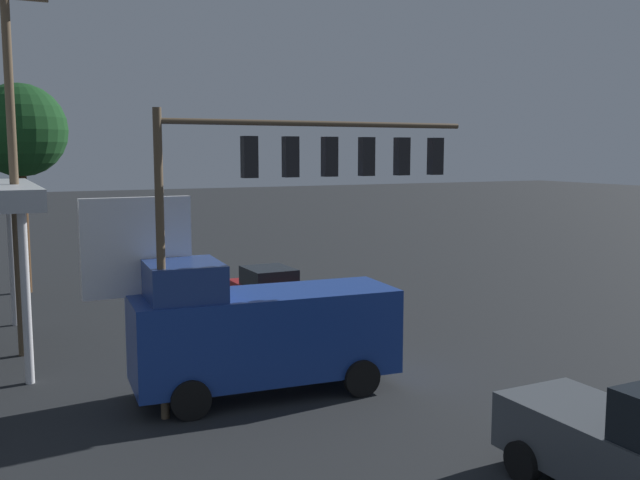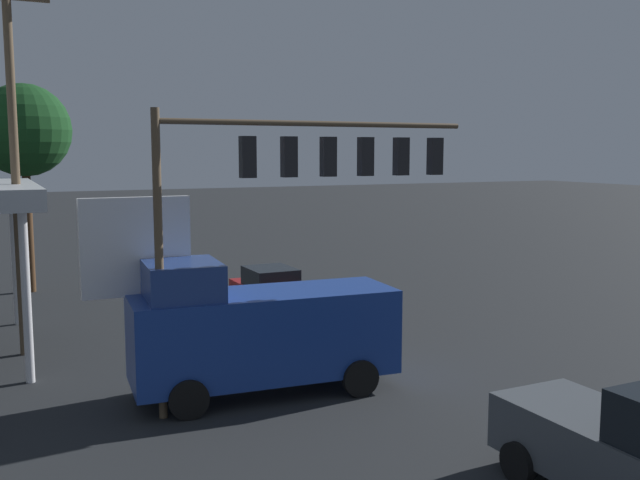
{
  "view_description": "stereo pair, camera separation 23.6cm",
  "coord_description": "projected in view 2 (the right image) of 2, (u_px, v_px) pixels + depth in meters",
  "views": [
    {
      "loc": [
        9.15,
        16.85,
        6.29
      ],
      "look_at": [
        0.0,
        -2.0,
        3.66
      ],
      "focal_mm": 40.0,
      "sensor_mm": 36.0,
      "label": 1
    },
    {
      "loc": [
        8.94,
        16.96,
        6.29
      ],
      "look_at": [
        0.0,
        -2.0,
        3.66
      ],
      "focal_mm": 40.0,
      "sensor_mm": 36.0,
      "label": 2
    }
  ],
  "objects": [
    {
      "name": "pickup_parked",
      "position": [
        639.0,
        454.0,
        12.25
      ],
      "size": [
        2.35,
        5.24,
        2.4
      ],
      "rotation": [
        0.0,
        0.0,
        1.59
      ],
      "color": "#474C51",
      "rests_on": "ground"
    },
    {
      "name": "traffic_signal_assembly",
      "position": [
        303.0,
        176.0,
        17.77
      ],
      "size": [
        8.37,
        0.43,
        7.26
      ],
      "color": "brown",
      "rests_on": "ground"
    },
    {
      "name": "street_tree",
      "position": [
        24.0,
        131.0,
        31.11
      ],
      "size": [
        4.05,
        4.05,
        9.22
      ],
      "color": "#4C331E",
      "rests_on": "ground"
    },
    {
      "name": "price_sign",
      "position": [
        136.0,
        254.0,
        18.04
      ],
      "size": [
        2.75,
        0.27,
        5.14
      ],
      "color": "silver",
      "rests_on": "ground"
    },
    {
      "name": "sedan_waiting",
      "position": [
        271.0,
        293.0,
        26.83
      ],
      "size": [
        2.1,
        4.42,
        1.93
      ],
      "rotation": [
        0.0,
        0.0,
        1.58
      ],
      "color": "maroon",
      "rests_on": "ground"
    },
    {
      "name": "ground_plane",
      "position": [
        351.0,
        379.0,
        19.78
      ],
      "size": [
        200.0,
        200.0,
        0.0
      ],
      "primitive_type": "plane",
      "color": "black"
    },
    {
      "name": "delivery_truck",
      "position": [
        258.0,
        330.0,
        18.38
      ],
      "size": [
        6.95,
        2.96,
        3.58
      ],
      "rotation": [
        0.0,
        0.0,
        -0.08
      ],
      "color": "navy",
      "rests_on": "ground"
    },
    {
      "name": "utility_pole",
      "position": [
        15.0,
        161.0,
        21.4
      ],
      "size": [
        2.4,
        0.26,
        11.36
      ],
      "color": "brown",
      "rests_on": "ground"
    }
  ]
}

